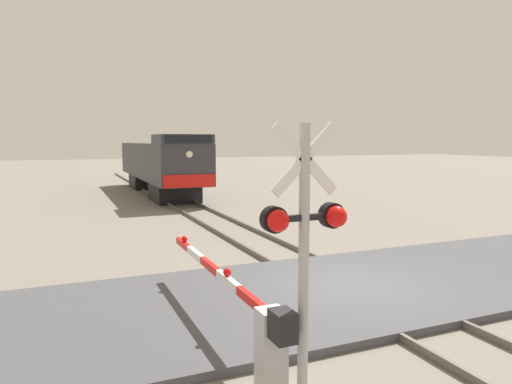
{
  "coord_description": "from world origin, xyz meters",
  "views": [
    {
      "loc": [
        -5.96,
        -8.6,
        3.42
      ],
      "look_at": [
        -0.93,
        3.23,
        1.98
      ],
      "focal_mm": 32.65,
      "sensor_mm": 36.0,
      "label": 1
    }
  ],
  "objects": [
    {
      "name": "locomotive",
      "position": [
        0.0,
        20.98,
        1.94
      ],
      "size": [
        2.78,
        14.87,
        3.72
      ],
      "color": "black",
      "rests_on": "ground_plane"
    },
    {
      "name": "road_surface",
      "position": [
        0.0,
        0.0,
        0.08
      ],
      "size": [
        36.0,
        5.16,
        0.16
      ],
      "primitive_type": "cube",
      "color": "#47474C",
      "rests_on": "ground_plane"
    },
    {
      "name": "ground_plane",
      "position": [
        0.0,
        0.0,
        0.0
      ],
      "size": [
        160.0,
        160.0,
        0.0
      ],
      "primitive_type": "plane",
      "color": "slate"
    },
    {
      "name": "crossing_signal",
      "position": [
        -3.09,
        -3.46,
        2.23
      ],
      "size": [
        1.18,
        0.33,
        3.65
      ],
      "color": "#ADADB2",
      "rests_on": "ground_plane"
    },
    {
      "name": "rail_track_left",
      "position": [
        -0.72,
        0.0,
        0.07
      ],
      "size": [
        0.08,
        80.0,
        0.15
      ],
      "primitive_type": "cube",
      "color": "#59544C",
      "rests_on": "ground_plane"
    },
    {
      "name": "crossing_gate",
      "position": [
        -3.41,
        -2.38,
        0.79
      ],
      "size": [
        0.36,
        5.8,
        1.26
      ],
      "color": "silver",
      "rests_on": "ground_plane"
    },
    {
      "name": "rail_track_right",
      "position": [
        0.72,
        0.0,
        0.07
      ],
      "size": [
        0.08,
        80.0,
        0.15
      ],
      "primitive_type": "cube",
      "color": "#59544C",
      "rests_on": "ground_plane"
    }
  ]
}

